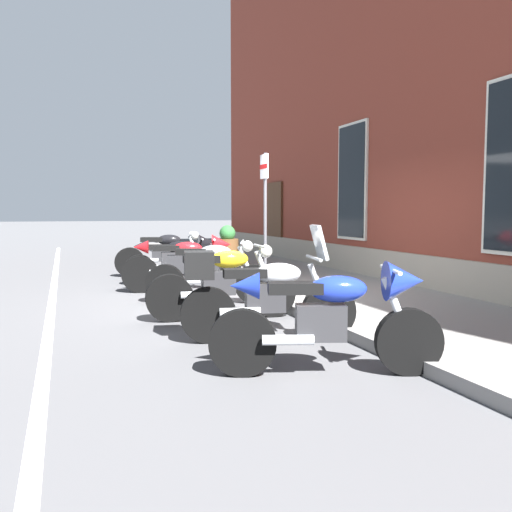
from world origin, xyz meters
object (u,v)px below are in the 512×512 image
(motorcycle_red_sport, at_px, (187,261))
(motorcycle_silver_touring, at_px, (260,293))
(barrel_planter, at_px, (228,247))
(motorcycle_grey_naked, at_px, (210,273))
(motorcycle_yellow_naked, at_px, (224,283))
(motorcycle_black_naked, at_px, (166,255))
(motorcycle_black_sport, at_px, (179,257))
(parking_sign, at_px, (265,199))
(motorcycle_blue_sport, at_px, (336,313))

(motorcycle_red_sport, distance_m, motorcycle_silver_touring, 3.97)
(motorcycle_silver_touring, distance_m, barrel_planter, 7.61)
(motorcycle_grey_naked, distance_m, motorcycle_silver_touring, 2.67)
(motorcycle_grey_naked, bearing_deg, motorcycle_yellow_naked, -6.87)
(motorcycle_grey_naked, bearing_deg, motorcycle_black_naked, -179.14)
(motorcycle_black_naked, xyz_separation_m, motorcycle_red_sport, (2.42, -0.04, 0.07))
(motorcycle_black_sport, bearing_deg, motorcycle_silver_touring, -1.30)
(motorcycle_silver_touring, distance_m, parking_sign, 4.17)
(motorcycle_yellow_naked, relative_size, motorcycle_silver_touring, 1.03)
(motorcycle_red_sport, relative_size, motorcycle_grey_naked, 1.09)
(motorcycle_black_naked, bearing_deg, motorcycle_blue_sport, 1.00)
(motorcycle_red_sport, height_order, motorcycle_yellow_naked, motorcycle_red_sport)
(motorcycle_black_sport, bearing_deg, motorcycle_yellow_naked, -2.33)
(motorcycle_yellow_naked, relative_size, barrel_planter, 2.12)
(motorcycle_yellow_naked, xyz_separation_m, motorcycle_silver_touring, (1.35, 0.04, 0.06))
(motorcycle_red_sport, xyz_separation_m, motorcycle_blue_sport, (5.43, 0.18, -0.00))
(motorcycle_black_sport, distance_m, motorcycle_red_sport, 1.19)
(motorcycle_black_sport, relative_size, motorcycle_grey_naked, 1.03)
(parking_sign, bearing_deg, motorcycle_yellow_naked, -31.58)
(motorcycle_black_sport, bearing_deg, barrel_planter, 143.27)
(motorcycle_silver_touring, xyz_separation_m, barrel_planter, (-7.40, 1.79, 0.01))
(motorcycle_grey_naked, distance_m, parking_sign, 2.08)
(motorcycle_grey_naked, distance_m, motorcycle_blue_sport, 4.12)
(motorcycle_black_sport, relative_size, motorcycle_yellow_naked, 0.97)
(motorcycle_silver_touring, bearing_deg, motorcycle_red_sport, 179.67)
(motorcycle_silver_touring, bearing_deg, barrel_planter, 166.40)
(motorcycle_black_sport, relative_size, motorcycle_red_sport, 0.94)
(motorcycle_grey_naked, xyz_separation_m, barrel_planter, (-4.73, 1.67, 0.07))
(motorcycle_red_sport, distance_m, motorcycle_yellow_naked, 2.63)
(motorcycle_yellow_naked, relative_size, motorcycle_blue_sport, 1.01)
(motorcycle_red_sport, xyz_separation_m, barrel_planter, (-3.42, 1.77, -0.01))
(motorcycle_blue_sport, bearing_deg, motorcycle_red_sport, -178.11)
(motorcycle_black_sport, height_order, motorcycle_yellow_naked, motorcycle_yellow_naked)
(motorcycle_yellow_naked, bearing_deg, parking_sign, 148.42)
(motorcycle_red_sport, height_order, motorcycle_grey_naked, motorcycle_red_sport)
(motorcycle_yellow_naked, bearing_deg, motorcycle_black_sport, 177.67)
(motorcycle_yellow_naked, height_order, motorcycle_blue_sport, motorcycle_blue_sport)
(motorcycle_grey_naked, relative_size, parking_sign, 0.82)
(motorcycle_black_sport, distance_m, motorcycle_yellow_naked, 3.81)
(motorcycle_black_naked, xyz_separation_m, motorcycle_silver_touring, (6.40, -0.06, 0.05))
(motorcycle_blue_sport, xyz_separation_m, parking_sign, (-5.20, 1.24, 1.12))
(motorcycle_black_sport, bearing_deg, motorcycle_grey_naked, 0.09)
(motorcycle_blue_sport, relative_size, barrel_planter, 2.09)
(motorcycle_yellow_naked, bearing_deg, barrel_planter, 163.20)
(motorcycle_silver_touring, height_order, motorcycle_blue_sport, motorcycle_silver_touring)
(motorcycle_red_sport, xyz_separation_m, motorcycle_grey_naked, (1.31, 0.10, -0.08))
(motorcycle_red_sport, xyz_separation_m, parking_sign, (0.23, 1.41, 1.12))
(motorcycle_black_naked, bearing_deg, motorcycle_silver_touring, -0.58)
(motorcycle_silver_touring, distance_m, motorcycle_blue_sport, 1.47)
(motorcycle_yellow_naked, bearing_deg, motorcycle_grey_naked, 173.13)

